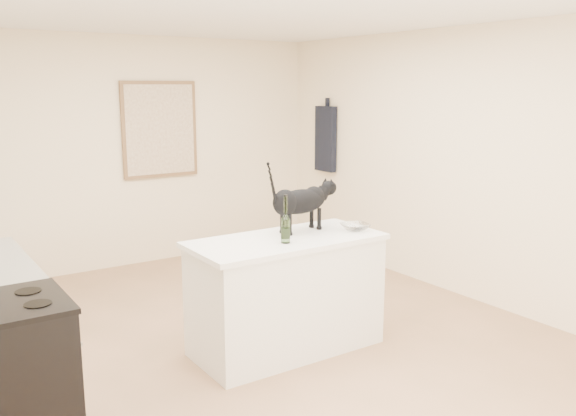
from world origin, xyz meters
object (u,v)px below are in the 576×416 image
Objects in this scene: stove at (13,385)px; wine_bottle at (285,222)px; glass_bowl at (355,227)px; black_cat at (300,205)px.

wine_bottle is (1.96, 0.28, 0.61)m from stove.
glass_bowl is at bearing 1.60° from wine_bottle.
black_cat is at bearing 12.92° from stove.
black_cat is 0.38m from wine_bottle.
black_cat is at bearing 150.55° from glass_bowl.
wine_bottle reaches higher than stove.
glass_bowl is at bearing -35.00° from black_cat.
wine_bottle is (-0.30, -0.24, -0.06)m from black_cat.
wine_bottle reaches higher than glass_bowl.
stove is 2.83× the size of wine_bottle.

